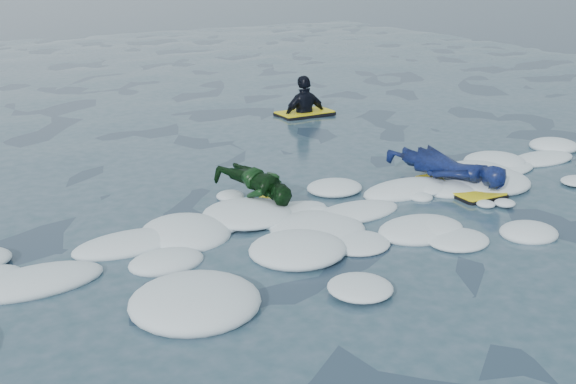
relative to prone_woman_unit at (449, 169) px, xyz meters
name	(u,v)px	position (x,y,z in m)	size (l,w,h in m)	color
ground	(324,280)	(-3.00, -1.54, -0.24)	(120.00, 120.00, 0.00)	#1B2841
foam_band	(271,244)	(-3.00, -0.51, -0.24)	(12.00, 3.10, 0.30)	white
prone_woman_unit	(449,169)	(0.00, 0.00, 0.00)	(0.94, 1.84, 0.46)	black
prone_child_unit	(259,187)	(-2.51, 0.64, 0.00)	(0.73, 1.27, 0.47)	black
waiting_rider_unit	(305,118)	(0.62, 4.59, -0.27)	(1.08, 0.59, 1.61)	black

